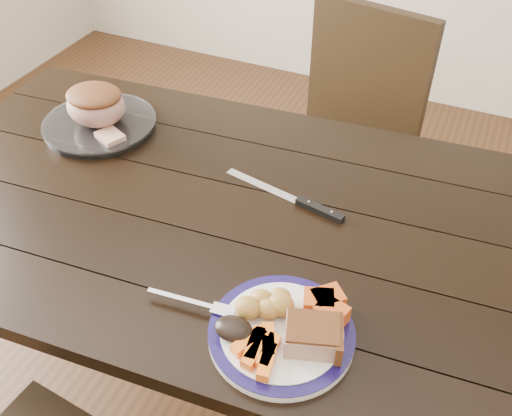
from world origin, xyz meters
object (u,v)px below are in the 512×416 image
at_px(serving_platter, 100,125).
at_px(dining_table, 229,239).
at_px(dinner_plate, 281,334).
at_px(carving_knife, 305,203).
at_px(chair_far, 346,134).
at_px(roast_joint, 96,106).
at_px(pork_slice, 312,336).
at_px(fork, 197,304).

bearing_deg(serving_platter, dining_table, -19.14).
bearing_deg(dinner_plate, carving_knife, 103.71).
relative_size(chair_far, roast_joint, 5.81).
relative_size(chair_far, serving_platter, 3.14).
relative_size(dining_table, pork_slice, 17.28).
bearing_deg(carving_knife, serving_platter, -175.45).
bearing_deg(dining_table, roast_joint, 160.86).
relative_size(pork_slice, roast_joint, 0.60).
bearing_deg(dinner_plate, serving_platter, 148.51).
bearing_deg(roast_joint, pork_slice, -29.75).
relative_size(dinner_plate, carving_knife, 0.84).
xyz_separation_m(pork_slice, fork, (-0.23, -0.00, -0.02)).
bearing_deg(chair_far, dining_table, 95.27).
bearing_deg(dining_table, chair_far, 83.97).
height_order(dinner_plate, carving_knife, dinner_plate).
bearing_deg(pork_slice, carving_knife, 111.97).
bearing_deg(carving_knife, roast_joint, -175.45).
xyz_separation_m(fork, carving_knife, (0.08, 0.37, -0.01)).
height_order(dinner_plate, pork_slice, pork_slice).
distance_m(dining_table, serving_platter, 0.50).
distance_m(chair_far, fork, 1.05).
height_order(dinner_plate, fork, fork).
height_order(pork_slice, fork, pork_slice).
height_order(serving_platter, fork, fork).
height_order(pork_slice, roast_joint, roast_joint).
distance_m(pork_slice, roast_joint, 0.89).
bearing_deg(fork, dinner_plate, -2.35).
distance_m(dining_table, dinner_plate, 0.38).
xyz_separation_m(dining_table, serving_platter, (-0.47, 0.16, 0.10)).
distance_m(pork_slice, fork, 0.23).
relative_size(chair_far, dinner_plate, 3.48).
xyz_separation_m(dining_table, dinner_plate, (0.24, -0.27, 0.10)).
bearing_deg(chair_far, fork, 101.19).
xyz_separation_m(fork, roast_joint, (-0.54, 0.44, 0.05)).
relative_size(dining_table, dinner_plate, 6.21).
xyz_separation_m(chair_far, pork_slice, (0.23, -1.01, 0.27)).
xyz_separation_m(chair_far, roast_joint, (-0.54, -0.57, 0.30)).
bearing_deg(serving_platter, fork, -39.32).
xyz_separation_m(chair_far, serving_platter, (-0.54, -0.57, 0.23)).
distance_m(dining_table, pork_slice, 0.43).
relative_size(pork_slice, fork, 0.54).
distance_m(dining_table, carving_knife, 0.20).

